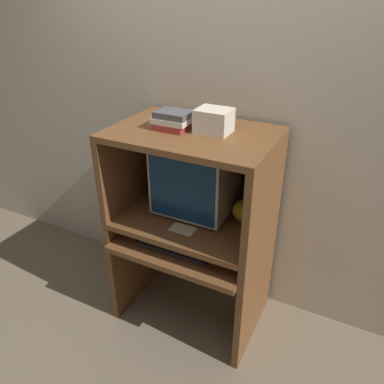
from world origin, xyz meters
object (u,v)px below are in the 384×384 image
Objects in this scene: snack_bag at (247,212)px; book_stack at (173,120)px; mouse at (219,258)px; crt_monitor at (196,178)px; storage_box at (214,121)px; keyboard at (175,246)px.

book_stack is (-0.43, -0.11, 0.53)m from snack_bag.
mouse is 0.33× the size of snack_bag.
snack_bag is 0.91× the size of book_stack.
storage_box reaches higher than crt_monitor.
snack_bag is at bearing 14.73° from storage_box.
storage_box is at bearing -21.08° from crt_monitor.
storage_box is at bearing 125.57° from mouse.
book_stack reaches higher than crt_monitor.
book_stack is (-0.10, -0.10, 0.38)m from crt_monitor.
crt_monitor is 0.43m from keyboard.
book_stack is at bearing -167.47° from storage_box.
crt_monitor is at bearing -179.06° from snack_bag.
keyboard is 7.82× the size of mouse.
crt_monitor is 7.57× the size of mouse.
snack_bag is at bearing 0.94° from crt_monitor.
storage_box is (0.14, 0.21, 0.74)m from keyboard.
snack_bag is at bearing 36.65° from keyboard.
book_stack reaches higher than mouse.
mouse is 0.33× the size of storage_box.
book_stack reaches higher than keyboard.
crt_monitor is at bearing 86.76° from keyboard.
mouse reaches higher than keyboard.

